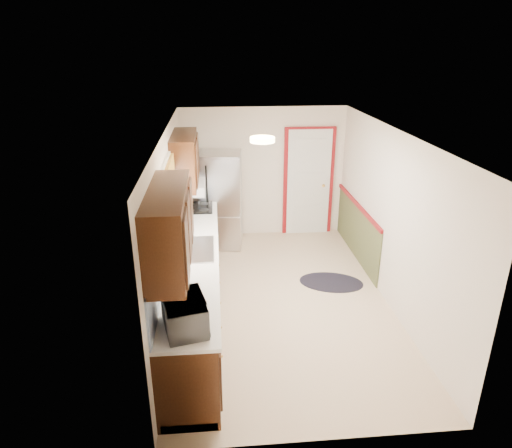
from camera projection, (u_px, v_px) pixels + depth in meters
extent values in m
cube|color=beige|center=(281.00, 300.00, 6.55)|extent=(3.20, 5.20, 0.12)
cube|color=white|center=(285.00, 133.00, 5.66)|extent=(3.20, 5.20, 0.12)
cube|color=white|center=(263.00, 173.00, 8.42)|extent=(3.20, 0.10, 2.40)
cube|color=white|center=(326.00, 332.00, 3.79)|extent=(3.20, 0.10, 2.40)
cube|color=white|center=(169.00, 226.00, 5.98)|extent=(0.10, 5.20, 2.40)
cube|color=white|center=(391.00, 219.00, 6.23)|extent=(0.10, 5.20, 2.40)
cube|color=#361A0C|center=(195.00, 287.00, 6.01)|extent=(0.60, 4.00, 0.90)
cube|color=white|center=(194.00, 254.00, 5.83)|extent=(0.63, 4.00, 0.04)
cube|color=#6099EA|center=(168.00, 234.00, 5.70)|extent=(0.02, 4.00, 0.55)
cube|color=#361A0C|center=(169.00, 228.00, 4.28)|extent=(0.35, 1.40, 0.75)
cube|color=#361A0C|center=(185.00, 159.00, 6.78)|extent=(0.35, 1.20, 0.75)
cube|color=white|center=(167.00, 201.00, 5.64)|extent=(0.02, 1.00, 0.90)
cube|color=#B95722|center=(169.00, 173.00, 5.51)|extent=(0.05, 1.12, 0.24)
cube|color=#B7B7BC|center=(194.00, 249.00, 5.92)|extent=(0.52, 0.82, 0.02)
cube|color=white|center=(190.00, 187.00, 7.00)|extent=(0.45, 0.60, 0.15)
cube|color=maroon|center=(308.00, 183.00, 8.54)|extent=(0.94, 0.05, 2.08)
cube|color=white|center=(309.00, 183.00, 8.51)|extent=(0.80, 0.04, 2.00)
cube|color=#515831|center=(357.00, 231.00, 7.76)|extent=(0.02, 2.30, 0.90)
cube|color=maroon|center=(358.00, 205.00, 7.58)|extent=(0.04, 2.30, 0.06)
cylinder|color=#FFD88C|center=(262.00, 140.00, 5.47)|extent=(0.30, 0.30, 0.06)
imported|color=white|center=(185.00, 311.00, 4.23)|extent=(0.43, 0.61, 0.38)
cube|color=#B7B7BC|center=(221.00, 200.00, 8.07)|extent=(0.78, 0.74, 1.70)
cylinder|color=black|center=(208.00, 212.00, 7.73)|extent=(0.02, 0.02, 1.19)
ellipsoid|color=black|center=(331.00, 282.00, 7.02)|extent=(1.10, 0.86, 0.01)
cube|color=black|center=(197.00, 208.00, 7.39)|extent=(0.49, 0.59, 0.02)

